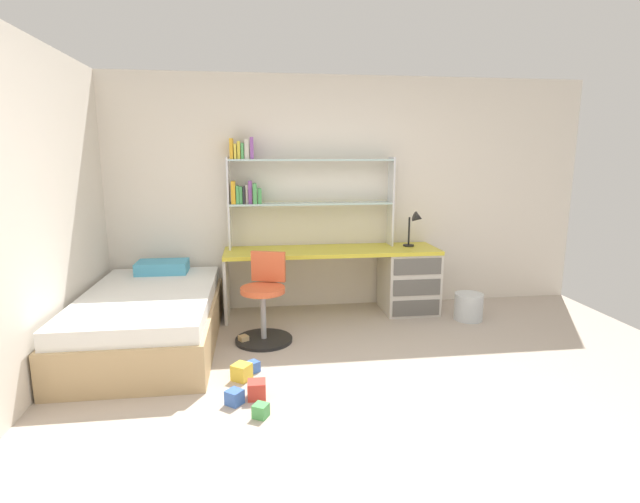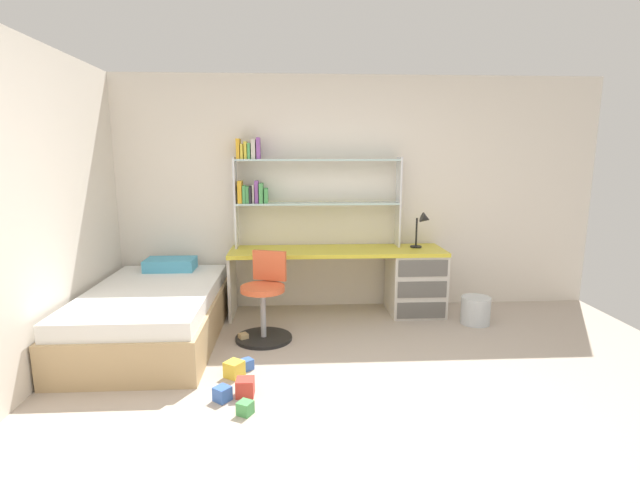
# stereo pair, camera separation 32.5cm
# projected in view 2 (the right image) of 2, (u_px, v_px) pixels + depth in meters

# --- Properties ---
(ground_plane) EXTENTS (5.72, 5.89, 0.02)m
(ground_plane) POSITION_uv_depth(u_px,v_px,m) (371.00, 421.00, 3.07)
(ground_plane) COLOR #B2A393
(room_shell) EXTENTS (5.72, 5.89, 2.50)m
(room_shell) POSITION_uv_depth(u_px,v_px,m) (205.00, 207.00, 3.96)
(room_shell) COLOR silver
(room_shell) RESTS_ON ground_plane
(desk) EXTENTS (2.24, 0.59, 0.70)m
(desk) POSITION_uv_depth(u_px,v_px,m) (393.00, 277.00, 5.11)
(desk) COLOR gold
(desk) RESTS_ON ground_plane
(bookshelf_hutch) EXTENTS (1.75, 0.22, 1.15)m
(bookshelf_hutch) POSITION_uv_depth(u_px,v_px,m) (292.00, 184.00, 5.03)
(bookshelf_hutch) COLOR silver
(bookshelf_hutch) RESTS_ON desk
(desk_lamp) EXTENTS (0.20, 0.17, 0.38)m
(desk_lamp) POSITION_uv_depth(u_px,v_px,m) (423.00, 224.00, 5.04)
(desk_lamp) COLOR black
(desk_lamp) RESTS_ON desk
(swivel_chair) EXTENTS (0.52, 0.52, 0.80)m
(swivel_chair) POSITION_uv_depth(u_px,v_px,m) (264.00, 305.00, 4.39)
(swivel_chair) COLOR black
(swivel_chair) RESTS_ON ground_plane
(bed_platform) EXTENTS (1.14, 1.94, 0.61)m
(bed_platform) POSITION_uv_depth(u_px,v_px,m) (153.00, 314.00, 4.36)
(bed_platform) COLOR tan
(bed_platform) RESTS_ON ground_plane
(waste_bin) EXTENTS (0.29, 0.29, 0.28)m
(waste_bin) POSITION_uv_depth(u_px,v_px,m) (476.00, 310.00, 4.82)
(waste_bin) COLOR silver
(waste_bin) RESTS_ON ground_plane
(toy_block_blue_0) EXTENTS (0.14, 0.14, 0.10)m
(toy_block_blue_0) POSITION_uv_depth(u_px,v_px,m) (222.00, 394.00, 3.31)
(toy_block_blue_0) COLOR #3860B7
(toy_block_blue_0) RESTS_ON ground_plane
(toy_block_green_1) EXTENTS (0.12, 0.12, 0.09)m
(toy_block_green_1) POSITION_uv_depth(u_px,v_px,m) (245.00, 408.00, 3.13)
(toy_block_green_1) COLOR #479E51
(toy_block_green_1) RESTS_ON ground_plane
(toy_block_natural_2) EXTENTS (0.10, 0.10, 0.08)m
(toy_block_natural_2) POSITION_uv_depth(u_px,v_px,m) (243.00, 337.00, 4.37)
(toy_block_natural_2) COLOR tan
(toy_block_natural_2) RESTS_ON ground_plane
(toy_block_yellow_3) EXTENTS (0.17, 0.17, 0.12)m
(toy_block_yellow_3) POSITION_uv_depth(u_px,v_px,m) (234.00, 369.00, 3.66)
(toy_block_yellow_3) COLOR gold
(toy_block_yellow_3) RESTS_ON ground_plane
(toy_block_red_4) EXTENTS (0.13, 0.13, 0.12)m
(toy_block_red_4) POSITION_uv_depth(u_px,v_px,m) (245.00, 387.00, 3.37)
(toy_block_red_4) COLOR red
(toy_block_red_4) RESTS_ON ground_plane
(toy_block_blue_5) EXTENTS (0.12, 0.12, 0.08)m
(toy_block_blue_5) POSITION_uv_depth(u_px,v_px,m) (247.00, 364.00, 3.79)
(toy_block_blue_5) COLOR #3860B7
(toy_block_blue_5) RESTS_ON ground_plane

